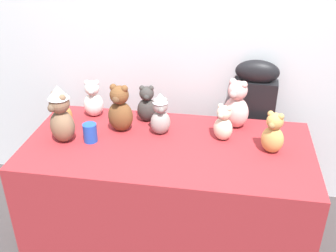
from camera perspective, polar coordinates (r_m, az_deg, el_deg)
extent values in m
cube|color=silver|center=(2.67, 2.32, 15.62)|extent=(7.00, 0.08, 2.60)
cube|color=maroon|center=(2.50, 0.00, -9.56)|extent=(1.64, 0.79, 0.71)
cube|color=black|center=(2.86, 11.46, -2.26)|extent=(0.29, 0.14, 0.92)
ellipsoid|color=black|center=(2.64, 12.55, 7.52)|extent=(0.29, 0.14, 0.15)
ellipsoid|color=gray|center=(2.38, -1.07, 0.51)|extent=(0.14, 0.13, 0.15)
sphere|color=gray|center=(2.33, -1.10, 2.86)|extent=(0.09, 0.09, 0.09)
sphere|color=gray|center=(2.31, -1.78, 3.58)|extent=(0.03, 0.03, 0.03)
sphere|color=gray|center=(2.32, -0.44, 3.66)|extent=(0.03, 0.03, 0.03)
sphere|color=slate|center=(2.30, -0.98, 2.28)|extent=(0.04, 0.04, 0.04)
cone|color=silver|center=(2.31, -1.11, 4.03)|extent=(0.09, 0.09, 0.06)
ellipsoid|color=beige|center=(2.48, 9.59, 1.96)|extent=(0.20, 0.19, 0.19)
sphere|color=beige|center=(2.42, 9.86, 5.00)|extent=(0.12, 0.12, 0.12)
sphere|color=beige|center=(2.42, 9.21, 6.21)|extent=(0.04, 0.04, 0.04)
sphere|color=beige|center=(2.39, 10.70, 5.77)|extent=(0.04, 0.04, 0.04)
sphere|color=#A88783|center=(2.38, 9.24, 4.41)|extent=(0.05, 0.05, 0.05)
ellipsoid|color=beige|center=(2.34, 7.80, -0.35)|extent=(0.15, 0.14, 0.14)
sphere|color=beige|center=(2.29, 7.96, 1.91)|extent=(0.08, 0.08, 0.08)
sphere|color=beige|center=(2.29, 7.47, 2.82)|extent=(0.03, 0.03, 0.03)
sphere|color=beige|center=(2.27, 8.58, 2.45)|extent=(0.03, 0.03, 0.03)
sphere|color=#ABA08A|center=(2.27, 7.47, 1.42)|extent=(0.03, 0.03, 0.03)
ellipsoid|color=tan|center=(2.27, 14.57, -1.86)|extent=(0.16, 0.15, 0.15)
sphere|color=tan|center=(2.22, 14.92, 0.66)|extent=(0.09, 0.09, 0.09)
sphere|color=tan|center=(2.21, 14.36, 1.69)|extent=(0.03, 0.03, 0.03)
sphere|color=tan|center=(2.19, 15.72, 1.29)|extent=(0.03, 0.03, 0.03)
sphere|color=olive|center=(2.19, 14.51, 0.08)|extent=(0.04, 0.04, 0.04)
ellipsoid|color=brown|center=(2.42, -6.74, 1.40)|extent=(0.17, 0.15, 0.19)
sphere|color=brown|center=(2.36, -6.93, 4.39)|extent=(0.11, 0.11, 0.11)
sphere|color=brown|center=(2.36, -7.77, 5.46)|extent=(0.04, 0.04, 0.04)
sphere|color=brown|center=(2.33, -6.20, 5.28)|extent=(0.04, 0.04, 0.04)
sphere|color=brown|center=(2.33, -7.38, 3.70)|extent=(0.05, 0.05, 0.05)
ellipsoid|color=white|center=(2.63, -10.50, 3.00)|extent=(0.14, 0.12, 0.15)
sphere|color=white|center=(2.58, -10.72, 5.29)|extent=(0.09, 0.09, 0.09)
sphere|color=white|center=(2.57, -11.43, 6.02)|extent=(0.03, 0.03, 0.03)
sphere|color=white|center=(2.56, -10.16, 6.05)|extent=(0.03, 0.03, 0.03)
sphere|color=#B4B3AF|center=(2.55, -10.85, 4.77)|extent=(0.04, 0.04, 0.04)
ellipsoid|color=#7F6047|center=(2.37, -14.73, 0.02)|extent=(0.20, 0.20, 0.19)
sphere|color=#7F6047|center=(2.31, -15.16, 3.10)|extent=(0.11, 0.11, 0.11)
sphere|color=#7F6047|center=(2.32, -15.79, 4.35)|extent=(0.04, 0.04, 0.04)
sphere|color=#7F6047|center=(2.26, -14.80, 3.87)|extent=(0.04, 0.04, 0.04)
sphere|color=brown|center=(2.29, -16.13, 2.47)|extent=(0.05, 0.05, 0.05)
cone|color=silver|center=(2.28, -15.38, 4.66)|extent=(0.12, 0.12, 0.07)
ellipsoid|color=#D17F3D|center=(2.55, -14.62, 1.51)|extent=(0.15, 0.14, 0.14)
sphere|color=#D17F3D|center=(2.50, -14.91, 3.69)|extent=(0.09, 0.09, 0.09)
sphere|color=#D17F3D|center=(2.51, -15.42, 4.53)|extent=(0.03, 0.03, 0.03)
sphere|color=#D17F3D|center=(2.47, -14.60, 4.25)|extent=(0.03, 0.03, 0.03)
sphere|color=#A06536|center=(2.48, -15.52, 3.22)|extent=(0.04, 0.04, 0.04)
ellipsoid|color=#383533|center=(2.53, -2.98, 2.33)|extent=(0.14, 0.12, 0.15)
sphere|color=#383533|center=(2.48, -3.04, 4.64)|extent=(0.09, 0.09, 0.09)
sphere|color=#383533|center=(2.47, -3.72, 5.38)|extent=(0.03, 0.03, 0.03)
sphere|color=#383533|center=(2.46, -2.41, 5.39)|extent=(0.03, 0.03, 0.03)
sphere|color=#32302E|center=(2.45, -3.08, 4.10)|extent=(0.04, 0.04, 0.04)
cylinder|color=blue|center=(2.35, -10.98, -0.94)|extent=(0.08, 0.08, 0.11)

